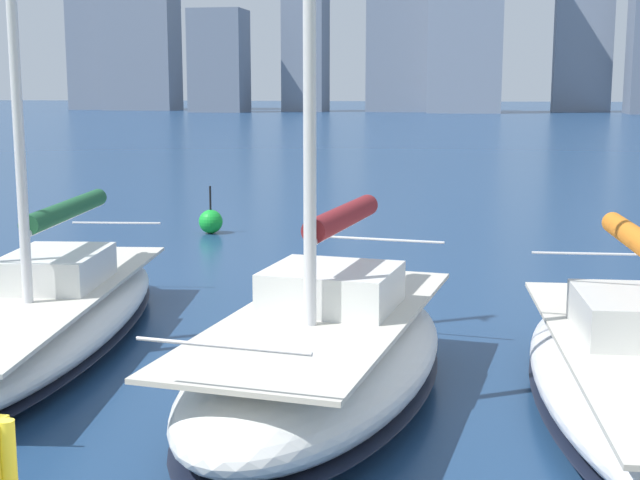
% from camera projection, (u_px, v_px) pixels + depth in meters
% --- Properties ---
extents(sailboat_maroon, '(3.68, 7.42, 9.79)m').
position_uv_depth(sailboat_maroon, '(323.00, 355.00, 11.84)').
color(sailboat_maroon, white).
rests_on(sailboat_maroon, ground).
extents(sailboat_forest, '(3.73, 9.76, 10.65)m').
position_uv_depth(sailboat_forest, '(47.00, 314.00, 14.49)').
color(sailboat_forest, white).
rests_on(sailboat_forest, ground).
extents(channel_buoy, '(0.70, 0.70, 1.40)m').
position_uv_depth(channel_buoy, '(211.00, 221.00, 26.14)').
color(channel_buoy, green).
rests_on(channel_buoy, ground).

